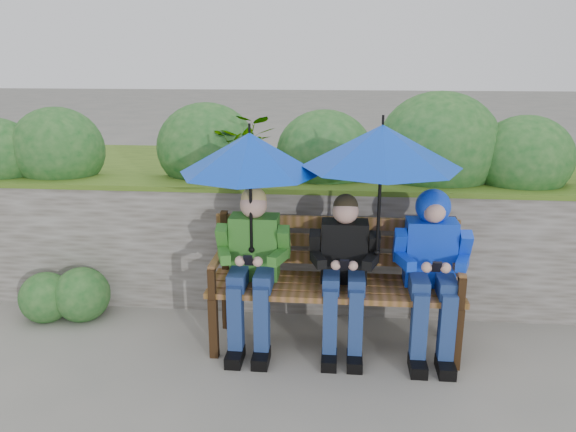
# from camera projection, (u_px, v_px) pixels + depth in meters

# --- Properties ---
(ground) EXTENTS (60.00, 60.00, 0.00)m
(ground) POSITION_uv_depth(u_px,v_px,m) (287.00, 348.00, 3.99)
(ground) COLOR slate
(ground) RESTS_ON ground
(garden_backdrop) EXTENTS (8.00, 2.85, 1.77)m
(garden_backdrop) POSITION_uv_depth(u_px,v_px,m) (302.00, 205.00, 5.36)
(garden_backdrop) COLOR #5F5850
(garden_backdrop) RESTS_ON ground
(park_bench) EXTENTS (1.74, 0.51, 0.92)m
(park_bench) POSITION_uv_depth(u_px,v_px,m) (335.00, 274.00, 3.95)
(park_bench) COLOR black
(park_bench) RESTS_ON ground
(boy_left) EXTENTS (0.51, 0.59, 1.14)m
(boy_left) POSITION_uv_depth(u_px,v_px,m) (253.00, 260.00, 3.89)
(boy_left) COLOR #285D27
(boy_left) RESTS_ON ground
(boy_middle) EXTENTS (0.48, 0.55, 1.10)m
(boy_middle) POSITION_uv_depth(u_px,v_px,m) (344.00, 265.00, 3.84)
(boy_middle) COLOR black
(boy_middle) RESTS_ON ground
(boy_right) EXTENTS (0.51, 0.62, 1.14)m
(boy_right) POSITION_uv_depth(u_px,v_px,m) (432.00, 259.00, 3.78)
(boy_right) COLOR #032EC0
(boy_right) RESTS_ON ground
(umbrella_left) EXTENTS (0.95, 0.95, 0.89)m
(umbrella_left) POSITION_uv_depth(u_px,v_px,m) (250.00, 153.00, 3.69)
(umbrella_left) COLOR #0639C3
(umbrella_left) RESTS_ON ground
(umbrella_right) EXTENTS (1.04, 1.04, 0.94)m
(umbrella_right) POSITION_uv_depth(u_px,v_px,m) (382.00, 146.00, 3.56)
(umbrella_right) COLOR #0639C3
(umbrella_right) RESTS_ON ground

